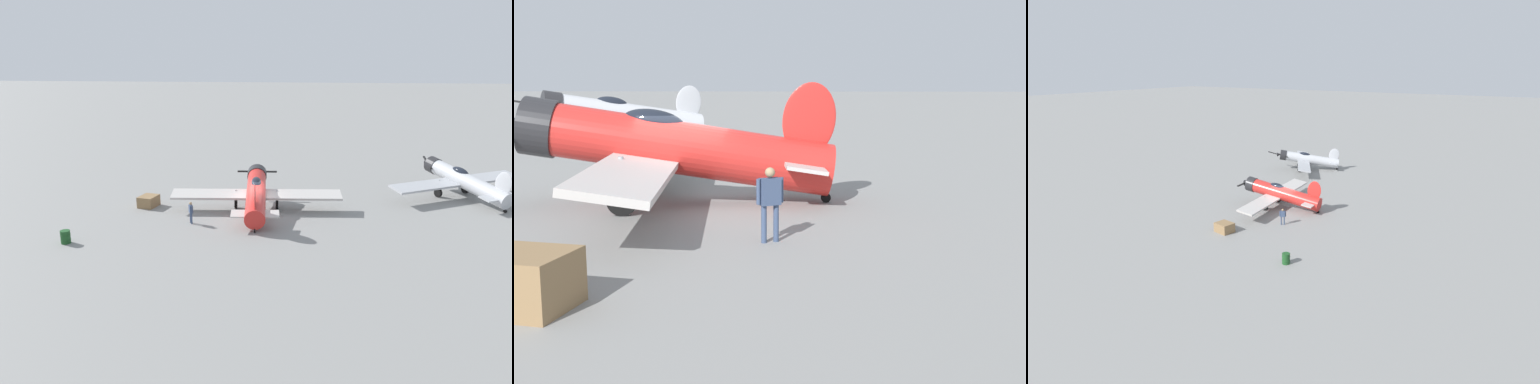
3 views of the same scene
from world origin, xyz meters
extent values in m
plane|color=gray|center=(0.00, 0.00, 0.00)|extent=(400.00, 400.00, 0.00)
cylinder|color=red|center=(0.00, 0.00, 1.57)|extent=(2.26, 8.55, 2.74)
cylinder|color=#232326|center=(-0.37, 3.94, 2.18)|extent=(1.70, 1.28, 1.72)
cone|color=#232326|center=(-0.43, 4.59, 2.28)|extent=(0.73, 0.71, 0.74)
cube|color=black|center=(-0.44, 4.74, 2.28)|extent=(3.37, 0.45, 0.13)
ellipsoid|color=black|center=(-0.08, 0.83, 2.33)|extent=(0.92, 1.85, 0.93)
cube|color=#BCB7B2|center=(-0.09, 0.99, 1.31)|extent=(13.42, 2.99, 0.45)
ellipsoid|color=red|center=(0.32, -3.48, 2.37)|extent=(0.29, 1.81, 2.30)
cube|color=#BCB7B2|center=(0.31, -3.28, 1.14)|extent=(3.49, 1.41, 0.27)
cylinder|color=#999BA0|center=(-1.77, 1.34, 0.97)|extent=(0.14, 0.14, 1.14)
cylinder|color=black|center=(-1.77, 1.34, 0.40)|extent=(0.27, 0.82, 0.80)
cylinder|color=#999BA0|center=(1.50, 1.64, 0.97)|extent=(0.14, 0.14, 1.14)
cylinder|color=black|center=(1.50, 1.64, 0.40)|extent=(0.27, 0.82, 0.80)
cylinder|color=black|center=(0.37, -3.98, 0.14)|extent=(0.13, 0.29, 0.28)
cylinder|color=#B7BABF|center=(17.25, 6.03, 1.57)|extent=(5.41, 7.97, 2.63)
cylinder|color=#232326|center=(15.26, 9.46, 2.19)|extent=(1.82, 1.70, 1.58)
cone|color=#232326|center=(14.94, 10.02, 2.29)|extent=(0.85, 0.86, 0.69)
cube|color=black|center=(14.86, 10.15, 2.29)|extent=(0.19, 3.31, 0.56)
ellipsoid|color=black|center=(16.84, 6.75, 2.27)|extent=(1.55, 1.93, 0.94)
cube|color=#ADAFB5|center=(16.75, 6.90, 1.35)|extent=(12.49, 8.25, 0.44)
ellipsoid|color=#B7BABF|center=(19.01, 3.01, 2.23)|extent=(1.00, 1.60, 2.11)
cube|color=#ADAFB5|center=(18.91, 3.18, 1.12)|extent=(3.49, 2.66, 0.27)
cylinder|color=#999BA0|center=(15.14, 6.54, 0.98)|extent=(0.14, 0.14, 1.17)
cylinder|color=black|center=(15.14, 6.54, 0.40)|extent=(0.58, 0.79, 0.80)
cylinder|color=#999BA0|center=(17.86, 8.12, 0.98)|extent=(0.14, 0.14, 1.17)
cylinder|color=black|center=(17.86, 8.12, 0.40)|extent=(0.58, 0.79, 0.80)
cylinder|color=black|center=(19.26, 2.58, 0.14)|extent=(0.23, 0.29, 0.28)
cylinder|color=#384766|center=(-4.54, -2.46, 0.41)|extent=(0.12, 0.12, 0.82)
cylinder|color=#384766|center=(-4.40, -2.72, 0.41)|extent=(0.12, 0.12, 0.82)
cube|color=#384766|center=(-4.47, -2.59, 1.11)|extent=(0.41, 0.50, 0.58)
sphere|color=#9D825D|center=(-4.47, -2.59, 1.52)|extent=(0.22, 0.22, 0.22)
cylinder|color=#384766|center=(-4.60, -2.35, 1.13)|extent=(0.09, 0.09, 0.55)
cylinder|color=#384766|center=(-4.34, -2.83, 1.13)|extent=(0.09, 0.09, 0.55)
cube|color=olive|center=(-8.91, 1.04, 0.45)|extent=(1.57, 1.79, 0.89)
cylinder|color=#19471E|center=(-11.66, -7.32, 0.43)|extent=(0.63, 0.63, 0.87)
torus|color=#19471E|center=(-11.66, -7.32, 0.61)|extent=(0.66, 0.66, 0.04)
torus|color=#19471E|center=(-11.66, -7.32, 0.26)|extent=(0.66, 0.66, 0.04)
camera|label=1|loc=(4.05, -34.89, 11.72)|focal=33.60mm
camera|label=2|loc=(-18.54, -3.21, 3.45)|focal=46.98mm
camera|label=3|loc=(-38.23, -23.40, 14.99)|focal=30.49mm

